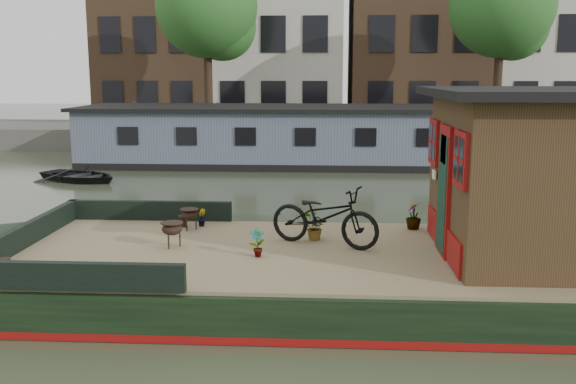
# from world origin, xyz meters

# --- Properties ---
(ground) EXTENTS (120.00, 120.00, 0.00)m
(ground) POSITION_xyz_m (0.00, 0.00, 0.00)
(ground) COLOR #283320
(ground) RESTS_ON ground
(houseboat_hull) EXTENTS (14.01, 4.02, 0.60)m
(houseboat_hull) POSITION_xyz_m (-1.33, 0.00, 0.27)
(houseboat_hull) COLOR black
(houseboat_hull) RESTS_ON ground
(houseboat_deck) EXTENTS (11.80, 3.80, 0.05)m
(houseboat_deck) POSITION_xyz_m (0.00, 0.00, 0.62)
(houseboat_deck) COLOR #7C694C
(houseboat_deck) RESTS_ON houseboat_hull
(bow_bulwark) EXTENTS (3.00, 4.00, 0.35)m
(bow_bulwark) POSITION_xyz_m (-5.07, 0.00, 0.82)
(bow_bulwark) COLOR black
(bow_bulwark) RESTS_ON houseboat_deck
(cabin) EXTENTS (4.00, 3.50, 2.42)m
(cabin) POSITION_xyz_m (2.19, 0.00, 1.88)
(cabin) COLOR #332214
(cabin) RESTS_ON houseboat_deck
(bicycle) EXTENTS (1.87, 1.26, 0.93)m
(bicycle) POSITION_xyz_m (-1.32, 0.35, 1.12)
(bicycle) COLOR black
(bicycle) RESTS_ON houseboat_deck
(potted_plant_a) EXTENTS (0.27, 0.23, 0.43)m
(potted_plant_a) POSITION_xyz_m (-2.29, -0.35, 0.87)
(potted_plant_a) COLOR brown
(potted_plant_a) RESTS_ON houseboat_deck
(potted_plant_b) EXTENTS (0.18, 0.20, 0.30)m
(potted_plant_b) POSITION_xyz_m (-3.47, 1.51, 0.80)
(potted_plant_b) COLOR brown
(potted_plant_b) RESTS_ON houseboat_deck
(potted_plant_c) EXTENTS (0.39, 0.34, 0.41)m
(potted_plant_c) POSITION_xyz_m (-1.50, 0.67, 0.86)
(potted_plant_c) COLOR #A45C2F
(potted_plant_c) RESTS_ON houseboat_deck
(potted_plant_d) EXTENTS (0.28, 0.28, 0.46)m
(potted_plant_d) POSITION_xyz_m (0.20, 1.50, 0.88)
(potted_plant_d) COLOR #9A502A
(potted_plant_d) RESTS_ON houseboat_deck
(brazier_front) EXTENTS (0.44, 0.44, 0.39)m
(brazier_front) POSITION_xyz_m (-3.65, 0.10, 0.85)
(brazier_front) COLOR black
(brazier_front) RESTS_ON houseboat_deck
(brazier_rear) EXTENTS (0.44, 0.44, 0.37)m
(brazier_rear) POSITION_xyz_m (-3.62, 1.21, 0.83)
(brazier_rear) COLOR black
(brazier_rear) RESTS_ON houseboat_deck
(bollard_port) EXTENTS (0.17, 0.17, 0.20)m
(bollard_port) POSITION_xyz_m (-3.77, 1.43, 0.75)
(bollard_port) COLOR black
(bollard_port) RESTS_ON houseboat_deck
(bollard_stbd) EXTENTS (0.17, 0.17, 0.19)m
(bollard_stbd) POSITION_xyz_m (-5.60, -1.28, 0.75)
(bollard_stbd) COLOR black
(bollard_stbd) RESTS_ON houseboat_deck
(dinghy) EXTENTS (3.42, 3.07, 0.58)m
(dinghy) POSITION_xyz_m (-8.92, 9.88, 0.29)
(dinghy) COLOR black
(dinghy) RESTS_ON ground
(far_houseboat) EXTENTS (20.40, 4.40, 2.11)m
(far_houseboat) POSITION_xyz_m (0.00, 14.00, 0.97)
(far_houseboat) COLOR #515B6D
(far_houseboat) RESTS_ON ground
(quay) EXTENTS (60.00, 6.00, 0.90)m
(quay) POSITION_xyz_m (0.00, 20.50, 0.45)
(quay) COLOR #47443F
(quay) RESTS_ON ground
(tree_left) EXTENTS (4.40, 4.40, 7.40)m
(tree_left) POSITION_xyz_m (-6.36, 19.07, 5.89)
(tree_left) COLOR #332316
(tree_left) RESTS_ON quay
(tree_right) EXTENTS (4.40, 4.40, 7.40)m
(tree_right) POSITION_xyz_m (6.14, 19.07, 5.89)
(tree_right) COLOR #332316
(tree_right) RESTS_ON quay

